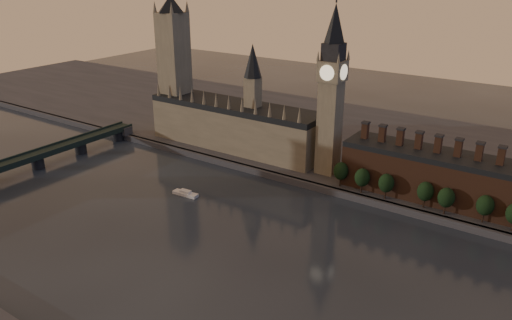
{
  "coord_description": "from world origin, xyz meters",
  "views": [
    {
      "loc": [
        135.76,
        -154.04,
        126.29
      ],
      "look_at": [
        -6.53,
        55.0,
        26.36
      ],
      "focal_mm": 35.0,
      "sensor_mm": 36.0,
      "label": 1
    }
  ],
  "objects_px": {
    "westminster_bridge": "(9,167)",
    "big_ben": "(331,90)",
    "victoria_tower": "(174,62)",
    "river_boat": "(185,193)"
  },
  "relations": [
    {
      "from": "westminster_bridge",
      "to": "big_ben",
      "type": "bearing_deg",
      "value": 34.33
    },
    {
      "from": "victoria_tower",
      "to": "big_ben",
      "type": "relative_size",
      "value": 1.01
    },
    {
      "from": "victoria_tower",
      "to": "river_boat",
      "type": "xyz_separation_m",
      "value": [
        73.35,
        -74.4,
        -57.87
      ]
    },
    {
      "from": "westminster_bridge",
      "to": "victoria_tower",
      "type": "bearing_deg",
      "value": 73.44
    },
    {
      "from": "victoria_tower",
      "to": "westminster_bridge",
      "type": "relative_size",
      "value": 0.54
    },
    {
      "from": "victoria_tower",
      "to": "westminster_bridge",
      "type": "bearing_deg",
      "value": -106.56
    },
    {
      "from": "big_ben",
      "to": "westminster_bridge",
      "type": "xyz_separation_m",
      "value": [
        -165.0,
        -112.7,
        -49.39
      ]
    },
    {
      "from": "victoria_tower",
      "to": "river_boat",
      "type": "relative_size",
      "value": 6.68
    },
    {
      "from": "river_boat",
      "to": "westminster_bridge",
      "type": "bearing_deg",
      "value": -162.87
    },
    {
      "from": "victoria_tower",
      "to": "big_ben",
      "type": "height_order",
      "value": "victoria_tower"
    }
  ]
}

